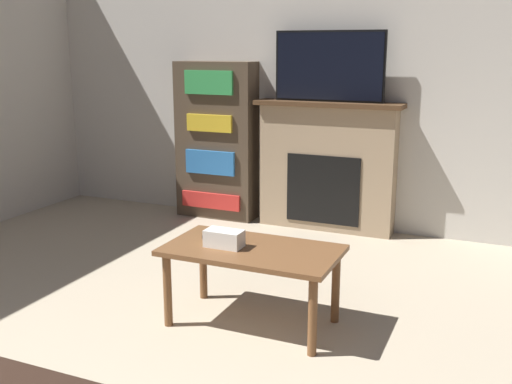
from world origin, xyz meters
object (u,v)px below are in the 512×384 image
object	(u,v)px
coffee_table	(252,258)
bookshelf	(216,141)
fireplace	(327,166)
tv	(329,66)

from	to	relation	value
coffee_table	bookshelf	bearing A→B (deg)	121.98
coffee_table	fireplace	bearing A→B (deg)	94.65
coffee_table	bookshelf	size ratio (longest dim) A/B	0.68
fireplace	coffee_table	distance (m)	2.05
coffee_table	bookshelf	distance (m)	2.39
fireplace	tv	size ratio (longest dim) A/B	1.35
bookshelf	tv	bearing A→B (deg)	0.14
tv	coffee_table	distance (m)	2.27
tv	coffee_table	size ratio (longest dim) A/B	0.95
tv	bookshelf	xyz separation A→B (m)	(-1.09, -0.00, -0.71)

